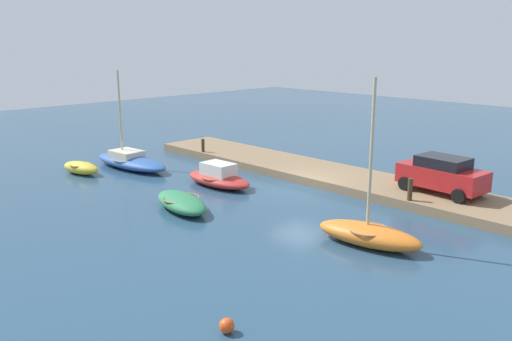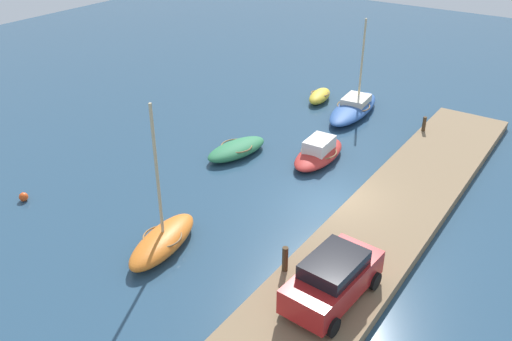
{
  "view_description": "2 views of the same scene",
  "coord_description": "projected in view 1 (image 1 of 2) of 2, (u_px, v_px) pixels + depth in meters",
  "views": [
    {
      "loc": [
        -17.09,
        19.68,
        7.36
      ],
      "look_at": [
        1.38,
        1.74,
        1.0
      ],
      "focal_mm": 37.36,
      "sensor_mm": 36.0,
      "label": 1
    },
    {
      "loc": [
        -18.83,
        -8.68,
        12.94
      ],
      "look_at": [
        -0.54,
        3.89,
        0.71
      ],
      "focal_mm": 37.87,
      "sensor_mm": 36.0,
      "label": 2
    }
  ],
  "objects": [
    {
      "name": "ground_plane",
      "position": [
        300.0,
        189.0,
        26.98
      ],
      "size": [
        84.0,
        84.0,
        0.0
      ],
      "primitive_type": "plane",
      "color": "navy"
    },
    {
      "name": "dock_platform",
      "position": [
        331.0,
        176.0,
        28.67
      ],
      "size": [
        25.71,
        3.89,
        0.44
      ],
      "primitive_type": "cube",
      "color": "#846B4C",
      "rests_on": "ground_plane"
    },
    {
      "name": "rowboat_green",
      "position": [
        181.0,
        202.0,
        23.49
      ],
      "size": [
        3.94,
        2.27,
        0.71
      ],
      "rotation": [
        0.0,
        0.0,
        -0.2
      ],
      "color": "#2D7A4C",
      "rests_on": "ground_plane"
    },
    {
      "name": "rowboat_orange",
      "position": [
        369.0,
        234.0,
        19.42
      ],
      "size": [
        4.18,
        2.14,
        6.12
      ],
      "rotation": [
        0.0,
        0.0,
        0.18
      ],
      "color": "orange",
      "rests_on": "ground_plane"
    },
    {
      "name": "dinghy_yellow",
      "position": [
        81.0,
        168.0,
        29.84
      ],
      "size": [
        2.82,
        1.58,
        0.69
      ],
      "rotation": [
        0.0,
        0.0,
        0.18
      ],
      "color": "gold",
      "rests_on": "ground_plane"
    },
    {
      "name": "sailboat_blue",
      "position": [
        130.0,
        161.0,
        31.17
      ],
      "size": [
        6.05,
        2.43,
        5.66
      ],
      "rotation": [
        0.0,
        0.0,
        0.09
      ],
      "color": "#2D569E",
      "rests_on": "ground_plane"
    },
    {
      "name": "motorboat_red",
      "position": [
        219.0,
        177.0,
        27.38
      ],
      "size": [
        4.2,
        1.96,
        1.21
      ],
      "rotation": [
        0.0,
        0.0,
        0.04
      ],
      "color": "#B72D28",
      "rests_on": "ground_plane"
    },
    {
      "name": "mooring_post_west",
      "position": [
        410.0,
        189.0,
        23.41
      ],
      "size": [
        0.22,
        0.22,
        0.99
      ],
      "primitive_type": "cylinder",
      "color": "#47331E",
      "rests_on": "dock_platform"
    },
    {
      "name": "mooring_post_mid_west",
      "position": [
        203.0,
        145.0,
        33.56
      ],
      "size": [
        0.2,
        0.2,
        0.83
      ],
      "primitive_type": "cylinder",
      "color": "#47331E",
      "rests_on": "dock_platform"
    },
    {
      "name": "parked_car",
      "position": [
        442.0,
        174.0,
        24.45
      ],
      "size": [
        4.01,
        2.17,
        1.72
      ],
      "rotation": [
        0.0,
        0.0,
        -0.07
      ],
      "color": "#B21E1E",
      "rests_on": "dock_platform"
    },
    {
      "name": "marker_buoy",
      "position": [
        227.0,
        326.0,
        13.67
      ],
      "size": [
        0.41,
        0.41,
        0.41
      ],
      "primitive_type": "sphere",
      "color": "#E54C19",
      "rests_on": "ground_plane"
    }
  ]
}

